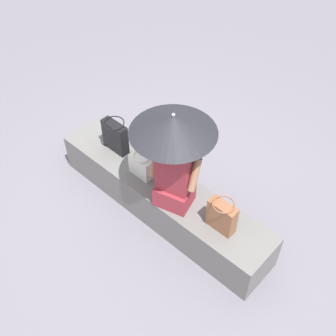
{
  "coord_description": "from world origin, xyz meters",
  "views": [
    {
      "loc": [
        -2.06,
        2.13,
        3.77
      ],
      "look_at": [
        -0.13,
        0.05,
        0.8
      ],
      "focal_mm": 46.37,
      "sensor_mm": 36.0,
      "label": 1
    }
  ],
  "objects_px": {
    "handbag_black": "(115,136)",
    "parasol": "(173,124)",
    "tote_bag_canvas": "(222,216)",
    "shoulder_bag_spare": "(143,165)",
    "person_seated": "(175,174)"
  },
  "relations": [
    {
      "from": "tote_bag_canvas",
      "to": "shoulder_bag_spare",
      "type": "relative_size",
      "value": 1.31
    },
    {
      "from": "handbag_black",
      "to": "tote_bag_canvas",
      "type": "xyz_separation_m",
      "value": [
        -1.5,
        0.06,
        -0.02
      ]
    },
    {
      "from": "person_seated",
      "to": "tote_bag_canvas",
      "type": "xyz_separation_m",
      "value": [
        -0.53,
        -0.06,
        -0.22
      ]
    },
    {
      "from": "person_seated",
      "to": "tote_bag_canvas",
      "type": "bearing_deg",
      "value": -173.43
    },
    {
      "from": "person_seated",
      "to": "parasol",
      "type": "xyz_separation_m",
      "value": [
        0.09,
        -0.07,
        0.51
      ]
    },
    {
      "from": "tote_bag_canvas",
      "to": "shoulder_bag_spare",
      "type": "distance_m",
      "value": 1.02
    },
    {
      "from": "handbag_black",
      "to": "parasol",
      "type": "bearing_deg",
      "value": 176.88
    },
    {
      "from": "person_seated",
      "to": "tote_bag_canvas",
      "type": "height_order",
      "value": "person_seated"
    },
    {
      "from": "shoulder_bag_spare",
      "to": "tote_bag_canvas",
      "type": "bearing_deg",
      "value": -179.85
    },
    {
      "from": "parasol",
      "to": "handbag_black",
      "type": "xyz_separation_m",
      "value": [
        0.88,
        -0.05,
        -0.71
      ]
    },
    {
      "from": "parasol",
      "to": "handbag_black",
      "type": "distance_m",
      "value": 1.13
    },
    {
      "from": "handbag_black",
      "to": "shoulder_bag_spare",
      "type": "xyz_separation_m",
      "value": [
        -0.48,
        0.06,
        -0.06
      ]
    },
    {
      "from": "person_seated",
      "to": "tote_bag_canvas",
      "type": "relative_size",
      "value": 2.61
    },
    {
      "from": "tote_bag_canvas",
      "to": "shoulder_bag_spare",
      "type": "height_order",
      "value": "tote_bag_canvas"
    },
    {
      "from": "handbag_black",
      "to": "shoulder_bag_spare",
      "type": "bearing_deg",
      "value": 172.38
    }
  ]
}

